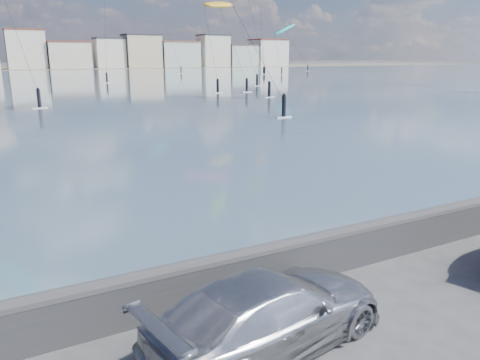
# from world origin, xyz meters

# --- Properties ---
(bay_water) EXTENTS (500.00, 177.00, 0.00)m
(bay_water) POSITION_xyz_m (0.00, 91.50, 0.01)
(bay_water) COLOR #355163
(bay_water) RESTS_ON ground
(seawall) EXTENTS (400.00, 0.36, 1.08)m
(seawall) POSITION_xyz_m (0.00, 2.70, 0.58)
(seawall) COLOR #28282B
(seawall) RESTS_ON ground
(car_silver) EXTENTS (5.01, 2.78, 1.37)m
(car_silver) POSITION_xyz_m (-0.12, 0.85, 0.69)
(car_silver) COLOR #A7A8AD
(car_silver) RESTS_ON ground
(kitesurfer_1) EXTENTS (8.35, 17.80, 13.96)m
(kitesurfer_1) POSITION_xyz_m (30.89, 66.47, 12.64)
(kitesurfer_1) COLOR #BF8C19
(kitesurfer_1) RESTS_ON ground
(kitesurfer_10) EXTENTS (10.34, 11.05, 15.69)m
(kitesurfer_10) POSITION_xyz_m (85.12, 128.84, 12.99)
(kitesurfer_10) COLOR #19BFBF
(kitesurfer_10) RESTS_ON ground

